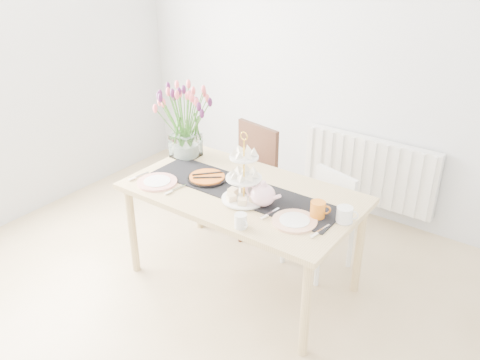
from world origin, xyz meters
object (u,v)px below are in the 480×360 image
Objects in this scene: chair_brown at (248,169)px; cake_stand at (244,184)px; plate_right at (295,221)px; mug_orange at (318,210)px; chair_white at (325,214)px; tulip_vase at (184,110)px; tart_tin at (207,178)px; mug_white at (241,221)px; dining_table at (243,201)px; teapot at (263,195)px; cream_jug at (344,215)px; radiator at (368,170)px; plate_left at (157,182)px; mug_grey at (252,188)px.

cake_stand is (0.52, -0.80, 0.36)m from chair_brown.
mug_orange is at bearing 55.79° from plate_right.
chair_white is 2.68× the size of plate_right.
tulip_vase is 0.58m from tart_tin.
plate_right is at bearing -160.76° from mug_orange.
chair_brown is at bearing 141.83° from mug_white.
cake_stand is (0.08, -0.10, 0.20)m from dining_table.
chair_white is 0.78m from plate_right.
mug_white is at bearing -46.54° from chair_brown.
cream_jug is at bearing 13.97° from teapot.
chair_brown is at bearing 131.04° from cream_jug.
cake_stand reaches higher than chair_brown.
plate_right is (1.18, -0.35, -0.37)m from tulip_vase.
tart_tin reaches higher than chair_white.
dining_table is at bearing 157.43° from teapot.
tulip_vase is 2.45× the size of plate_right.
radiator is 1.59m from plate_right.
chair_white is at bearing 40.43° from tart_tin.
tulip_vase is 0.61m from plate_left.
tart_tin is (-1.03, -0.06, -0.03)m from cream_jug.
plate_left is 1.01× the size of plate_right.
radiator is at bearing 76.14° from dining_table.
cream_jug is at bearing 2.92° from dining_table.
dining_table is 0.62m from plate_left.
plate_left is (-0.56, -0.26, 0.08)m from dining_table.
plate_right is at bearing -64.79° from chair_white.
plate_left is (-0.65, -0.24, -0.05)m from mug_grey.
tart_tin is (0.39, -0.22, -0.36)m from tulip_vase.
chair_brown is 2.05× the size of cake_stand.
tulip_vase is at bearing -146.83° from chair_white.
teapot is 2.32× the size of mug_orange.
cake_stand reaches higher than dining_table.
chair_brown reaches higher than radiator.
mug_orange reaches higher than mug_grey.
dining_table is at bearing -103.86° from radiator.
cream_jug is at bearing -39.40° from chair_white.
tulip_vase reaches higher than plate_right.
radiator is 12.02× the size of cream_jug.
radiator is at bearing 95.39° from plate_right.
chair_white is 1.09× the size of tulip_vase.
mug_white is 0.83m from plate_left.
cream_jug is (0.36, -0.51, 0.37)m from chair_white.
dining_table reaches higher than chair_white.
chair_white is at bearing 17.97° from tulip_vase.
cake_stand is (0.77, -0.31, -0.25)m from tulip_vase.
cake_stand is 1.54× the size of plate_right.
tulip_vase is at bearing 133.55° from mug_orange.
radiator is at bearing 52.64° from chair_brown.
dining_table is 5.70× the size of tart_tin.
dining_table is 14.40× the size of mug_orange.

